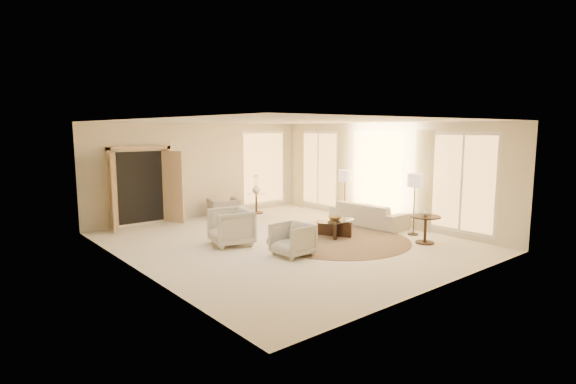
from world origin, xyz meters
TOP-DOWN VIEW (x-y plane):
  - room at (0.00, 0.00)m, footprint 7.04×8.04m
  - windows_right at (3.45, 0.10)m, footprint 0.10×6.40m
  - window_back_corner at (2.30, 3.95)m, footprint 1.70×0.10m
  - curtains_right at (3.40, 1.00)m, footprint 0.06×5.20m
  - french_doors at (-1.90, 3.82)m, footprint 1.95×0.66m
  - area_rug at (1.04, -0.69)m, footprint 3.58×3.58m
  - sofa at (2.90, -0.04)m, footprint 0.97×2.21m
  - armchair_left at (-1.15, 0.57)m, footprint 1.02×1.07m
  - armchair_right at (-0.62, -0.99)m, footprint 0.71×0.75m
  - accent_chair at (0.40, 3.40)m, footprint 0.99×0.77m
  - coffee_table at (1.25, -0.36)m, footprint 1.30×1.30m
  - end_table at (2.40, -2.16)m, footprint 0.68×0.68m
  - side_table at (1.57, 3.40)m, footprint 0.55×0.55m
  - floor_lamp_near at (2.66, 0.64)m, footprint 0.36×0.36m
  - floor_lamp_far at (2.90, -1.49)m, footprint 0.37×0.37m
  - bowl at (1.25, -0.36)m, footprint 0.44×0.44m
  - end_vase at (2.40, -2.16)m, footprint 0.17×0.17m
  - side_vase at (1.57, 3.40)m, footprint 0.27×0.27m

SIDE VIEW (x-z plane):
  - area_rug at x=1.04m, z-range 0.00..0.01m
  - coffee_table at x=1.25m, z-range 0.05..0.47m
  - sofa at x=2.90m, z-range 0.00..0.63m
  - armchair_right at x=-0.62m, z-range 0.00..0.75m
  - accent_chair at x=0.40m, z-range 0.00..0.76m
  - side_table at x=1.57m, z-range 0.07..0.71m
  - end_table at x=2.40m, z-range 0.12..0.76m
  - armchair_left at x=-1.15m, z-range 0.00..0.91m
  - bowl at x=1.25m, z-range 0.42..0.50m
  - end_vase at x=2.40m, z-range 0.64..0.79m
  - side_vase at x=1.57m, z-range 0.64..0.91m
  - french_doors at x=-1.90m, z-range -0.01..2.15m
  - floor_lamp_near at x=2.66m, z-range 0.52..2.01m
  - curtains_right at x=3.40m, z-range 0.00..2.60m
  - floor_lamp_far at x=2.90m, z-range 0.54..2.07m
  - windows_right at x=3.45m, z-range 0.15..2.55m
  - window_back_corner at x=2.30m, z-range 0.15..2.55m
  - room at x=0.00m, z-range -0.02..2.81m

